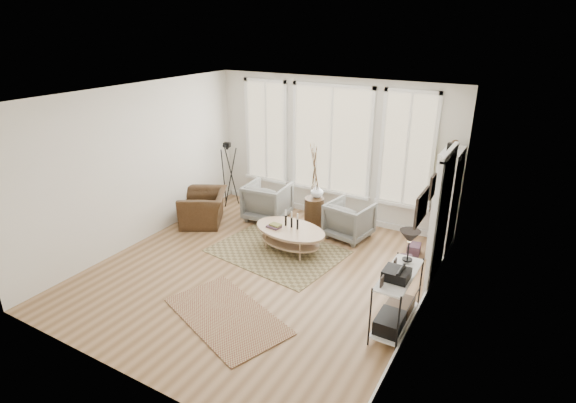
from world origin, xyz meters
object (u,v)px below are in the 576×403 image
Objects in this scene: coffee_table at (290,233)px; side_table at (315,189)px; accent_chair at (204,208)px; bookcase at (446,203)px; armchair_left at (268,201)px; armchair_right at (349,220)px; low_shelf at (397,295)px.

side_table is (-0.10, 1.19, 0.45)m from coffee_table.
bookcase is at bearing 73.33° from accent_chair.
bookcase reaches higher than armchair_left.
bookcase is 2.50m from side_table.
bookcase is 2.79m from coffee_table.
armchair_left is 1.83m from armchair_right.
accent_chair is at bearing 25.91° from armchair_right.
coffee_table is (-2.33, 1.22, -0.17)m from low_shelf.
side_table reaches higher than accent_chair.
bookcase is 4.70m from accent_chair.
bookcase reaches higher than coffee_table.
armchair_left reaches higher than coffee_table.
side_table is 2.31m from accent_chair.
accent_chair is (-1.04, -0.82, -0.06)m from armchair_left.
coffee_table is 1.27m from armchair_right.
side_table reaches higher than coffee_table.
bookcase is at bearing 2.55° from side_table.
coffee_table is at bearing 131.91° from armchair_left.
low_shelf reaches higher than coffee_table.
accent_chair is at bearing 174.82° from coffee_table.
low_shelf is 0.79× the size of side_table.
armchair_right is at bearing 76.02° from accent_chair.
bookcase is 3.55m from armchair_left.
bookcase is 2.62× the size of armchair_right.
bookcase reaches higher than low_shelf.
bookcase is at bearing 179.23° from armchair_left.
side_table is at bearing 85.68° from accent_chair.
bookcase is at bearing 28.61° from coffee_table.
bookcase reaches higher than accent_chair.
side_table is at bearing 94.98° from coffee_table.
low_shelf is 0.88× the size of coffee_table.
bookcase is 1.39× the size of coffee_table.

